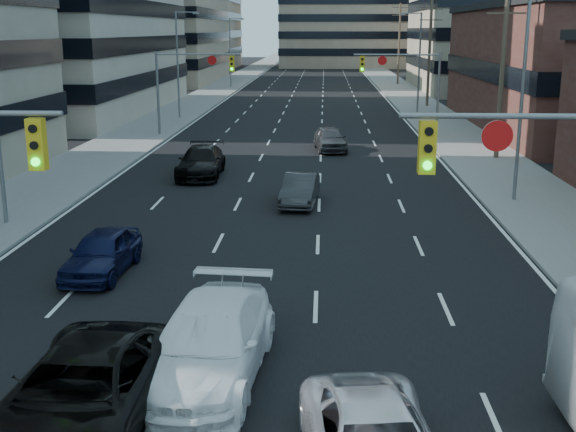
{
  "coord_description": "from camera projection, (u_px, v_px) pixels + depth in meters",
  "views": [
    {
      "loc": [
        1.96,
        -6.86,
        7.5
      ],
      "look_at": [
        0.95,
        13.59,
        2.2
      ],
      "focal_mm": 45.0,
      "sensor_mm": 36.0,
      "label": 1
    }
  ],
  "objects": [
    {
      "name": "bg_block_left",
      "position": [
        174.0,
        16.0,
        142.81
      ],
      "size": [
        24.0,
        24.0,
        20.0
      ],
      "primitive_type": "cube",
      "color": "#ADA089",
      "rests_on": "ground"
    },
    {
      "name": "signal_far_right",
      "position": [
        406.0,
        77.0,
        50.67
      ],
      "size": [
        6.09,
        0.33,
        6.0
      ],
      "color": "slate",
      "rests_on": "ground"
    },
    {
      "name": "utility_pole_midblock",
      "position": [
        430.0,
        48.0,
        70.39
      ],
      "size": [
        2.2,
        0.28,
        11.0
      ],
      "color": "#4C3D2D",
      "rests_on": "ground"
    },
    {
      "name": "sidewalk_right",
      "position": [
        376.0,
        71.0,
        133.73
      ],
      "size": [
        5.0,
        300.0,
        0.15
      ],
      "primitive_type": "cube",
      "color": "slate",
      "rests_on": "ground"
    },
    {
      "name": "sedan_grey_right",
      "position": [
        330.0,
        139.0,
        45.83
      ],
      "size": [
        2.32,
        4.7,
        1.54
      ],
      "primitive_type": "imported",
      "rotation": [
        0.0,
        0.0,
        0.11
      ],
      "color": "#38383B",
      "rests_on": "ground"
    },
    {
      "name": "white_van",
      "position": [
        209.0,
        343.0,
        15.8
      ],
      "size": [
        2.81,
        5.98,
        1.69
      ],
      "primitive_type": "imported",
      "rotation": [
        0.0,
        0.0,
        -0.08
      ],
      "color": "white",
      "rests_on": "ground"
    },
    {
      "name": "streetlight_left_mid",
      "position": [
        179.0,
        59.0,
        61.02
      ],
      "size": [
        2.03,
        0.22,
        9.0
      ],
      "color": "slate",
      "rests_on": "ground"
    },
    {
      "name": "sedan_blue",
      "position": [
        102.0,
        253.0,
        22.67
      ],
      "size": [
        1.88,
        4.21,
        1.41
      ],
      "primitive_type": "imported",
      "rotation": [
        0.0,
        0.0,
        -0.05
      ],
      "color": "black",
      "rests_on": "ground"
    },
    {
      "name": "sedan_grey_center",
      "position": [
        300.0,
        190.0,
        31.73
      ],
      "size": [
        1.74,
        4.15,
        1.33
      ],
      "primitive_type": "imported",
      "rotation": [
        0.0,
        0.0,
        -0.08
      ],
      "color": "#2C2C2E",
      "rests_on": "ground"
    },
    {
      "name": "streetlight_right_far",
      "position": [
        418.0,
        58.0,
        64.86
      ],
      "size": [
        2.03,
        0.22,
        9.0
      ],
      "color": "slate",
      "rests_on": "ground"
    },
    {
      "name": "signal_far_left",
      "position": [
        189.0,
        76.0,
        51.41
      ],
      "size": [
        6.09,
        0.33,
        6.0
      ],
      "color": "slate",
      "rests_on": "ground"
    },
    {
      "name": "streetlight_right_near",
      "position": [
        519.0,
        88.0,
        31.02
      ],
      "size": [
        2.03,
        0.22,
        9.0
      ],
      "color": "slate",
      "rests_on": "ground"
    },
    {
      "name": "black_pickup",
      "position": [
        82.0,
        395.0,
        13.6
      ],
      "size": [
        2.96,
        6.02,
        1.64
      ],
      "primitive_type": "imported",
      "rotation": [
        0.0,
        0.0,
        -0.04
      ],
      "color": "black",
      "rests_on": "ground"
    },
    {
      "name": "bg_block_right",
      "position": [
        490.0,
        38.0,
        131.26
      ],
      "size": [
        22.0,
        22.0,
        12.0
      ],
      "primitive_type": "cube",
      "color": "gray",
      "rests_on": "ground"
    },
    {
      "name": "sedan_black_far",
      "position": [
        201.0,
        162.0,
        37.77
      ],
      "size": [
        2.32,
        5.42,
        1.56
      ],
      "primitive_type": "imported",
      "rotation": [
        0.0,
        0.0,
        0.03
      ],
      "color": "black",
      "rests_on": "ground"
    },
    {
      "name": "utility_pole_block",
      "position": [
        503.0,
        61.0,
        41.38
      ],
      "size": [
        2.2,
        0.28,
        11.0
      ],
      "color": "#4C3D2D",
      "rests_on": "ground"
    },
    {
      "name": "office_right_far",
      "position": [
        508.0,
        34.0,
        90.74
      ],
      "size": [
        22.0,
        28.0,
        14.0
      ],
      "primitive_type": "cube",
      "color": "gray",
      "rests_on": "ground"
    },
    {
      "name": "office_left_far",
      "position": [
        146.0,
        26.0,
        104.45
      ],
      "size": [
        20.0,
        30.0,
        16.0
      ],
      "primitive_type": "cube",
      "color": "gray",
      "rests_on": "ground"
    },
    {
      "name": "road_surface",
      "position": [
        314.0,
        71.0,
        134.3
      ],
      "size": [
        18.0,
        300.0,
        0.02
      ],
      "primitive_type": "cube",
      "color": "black",
      "rests_on": "ground"
    },
    {
      "name": "sidewalk_left",
      "position": [
        253.0,
        70.0,
        134.84
      ],
      "size": [
        5.0,
        300.0,
        0.15
      ],
      "primitive_type": "cube",
      "color": "slate",
      "rests_on": "ground"
    },
    {
      "name": "streetlight_left_far",
      "position": [
        231.0,
        49.0,
        94.86
      ],
      "size": [
        2.03,
        0.22,
        9.0
      ],
      "color": "slate",
      "rests_on": "ground"
    },
    {
      "name": "utility_pole_distant",
      "position": [
        399.0,
        42.0,
        99.39
      ],
      "size": [
        2.2,
        0.28,
        11.0
      ],
      "color": "#4C3D2D",
      "rests_on": "ground"
    }
  ]
}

